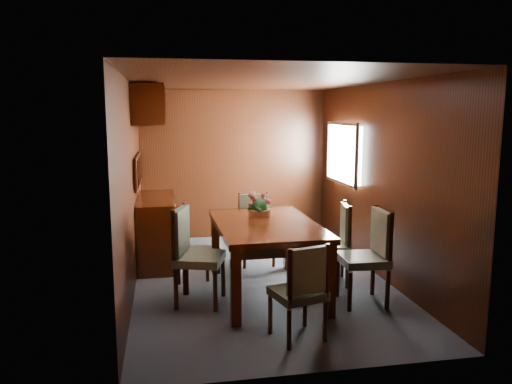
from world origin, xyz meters
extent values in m
plane|color=#3B4451|center=(0.00, 0.00, 0.00)|extent=(4.50, 4.50, 0.00)
cube|color=black|center=(-1.50, 0.00, 1.20)|extent=(0.02, 4.50, 2.40)
cube|color=black|center=(1.50, 0.00, 1.20)|extent=(0.02, 4.50, 2.40)
cube|color=black|center=(0.00, 2.25, 1.20)|extent=(3.00, 0.02, 2.40)
cube|color=black|center=(0.00, -2.25, 1.20)|extent=(3.00, 0.02, 2.40)
cube|color=black|center=(0.00, 0.00, 2.40)|extent=(3.00, 4.50, 0.02)
cube|color=white|center=(1.48, 1.10, 1.45)|extent=(0.14, 1.10, 0.80)
cube|color=#B2B2B7|center=(1.41, 1.10, 1.45)|extent=(0.04, 1.20, 0.90)
cube|color=black|center=(-1.47, 1.00, 1.28)|extent=(0.03, 1.36, 0.41)
cube|color=silver|center=(-1.45, 1.00, 1.28)|extent=(0.01, 1.30, 0.35)
cube|color=#341306|center=(-1.30, 1.00, 2.13)|extent=(0.40, 1.40, 0.50)
cube|color=#341306|center=(-1.25, 1.00, 0.45)|extent=(0.48, 1.40, 0.90)
cube|color=#341306|center=(-0.48, -1.25, 0.38)|extent=(0.10, 0.10, 0.76)
cube|color=#341306|center=(0.47, -1.23, 0.38)|extent=(0.10, 0.10, 0.76)
cube|color=#341306|center=(-0.51, 0.37, 0.38)|extent=(0.10, 0.10, 0.76)
cube|color=#341306|center=(0.44, 0.38, 0.38)|extent=(0.10, 0.10, 0.76)
cube|color=black|center=(-0.02, -0.43, 0.70)|extent=(0.99, 1.64, 0.11)
cube|color=#341306|center=(-0.02, -0.43, 0.79)|extent=(1.13, 1.77, 0.07)
cylinder|color=black|center=(-0.91, -0.33, 0.21)|extent=(0.05, 0.05, 0.43)
cylinder|color=black|center=(-1.04, -0.75, 0.21)|extent=(0.05, 0.05, 0.43)
cylinder|color=black|center=(-0.51, -0.46, 0.21)|extent=(0.05, 0.05, 0.43)
cylinder|color=black|center=(-0.64, -0.88, 0.21)|extent=(0.05, 0.05, 0.43)
cube|color=#58674E|center=(-0.78, -0.61, 0.49)|extent=(0.61, 0.62, 0.09)
cylinder|color=black|center=(-0.92, -0.33, 0.78)|extent=(0.05, 0.05, 0.57)
cylinder|color=black|center=(-1.05, -0.75, 0.78)|extent=(0.05, 0.05, 0.57)
cube|color=#58674E|center=(-0.96, -0.55, 0.80)|extent=(0.20, 0.46, 0.48)
cylinder|color=black|center=(-0.99, 0.03, 0.18)|extent=(0.04, 0.04, 0.36)
cylinder|color=black|center=(-0.94, -0.34, 0.18)|extent=(0.04, 0.04, 0.36)
cylinder|color=black|center=(-0.64, 0.08, 0.18)|extent=(0.04, 0.04, 0.36)
cylinder|color=black|center=(-0.59, -0.29, 0.18)|extent=(0.04, 0.04, 0.36)
cube|color=#58674E|center=(-0.79, -0.13, 0.42)|extent=(0.47, 0.48, 0.07)
cylinder|color=black|center=(-1.00, 0.02, 0.66)|extent=(0.04, 0.04, 0.48)
cylinder|color=black|center=(-0.95, -0.34, 0.66)|extent=(0.04, 0.04, 0.48)
cube|color=#58674E|center=(-0.95, -0.16, 0.68)|extent=(0.11, 0.39, 0.41)
cylinder|color=black|center=(1.13, -1.15, 0.21)|extent=(0.05, 0.05, 0.42)
cylinder|color=black|center=(1.15, -0.72, 0.21)|extent=(0.05, 0.05, 0.42)
cylinder|color=black|center=(0.72, -1.12, 0.21)|extent=(0.05, 0.05, 0.42)
cylinder|color=black|center=(0.74, -0.70, 0.21)|extent=(0.05, 0.05, 0.42)
cube|color=#58674E|center=(0.94, -0.92, 0.48)|extent=(0.49, 0.52, 0.09)
cylinder|color=black|center=(1.14, -1.15, 0.76)|extent=(0.05, 0.05, 0.56)
cylinder|color=black|center=(1.16, -0.72, 0.76)|extent=(0.05, 0.05, 0.56)
cube|color=#58674E|center=(1.13, -0.93, 0.78)|extent=(0.09, 0.45, 0.47)
cylinder|color=black|center=(0.94, -0.47, 0.20)|extent=(0.04, 0.04, 0.39)
cylinder|color=black|center=(1.03, -0.07, 0.20)|extent=(0.04, 0.04, 0.39)
cylinder|color=black|center=(0.57, -0.39, 0.20)|extent=(0.04, 0.04, 0.39)
cylinder|color=black|center=(0.65, 0.01, 0.20)|extent=(0.04, 0.04, 0.39)
cube|color=#58674E|center=(0.80, -0.23, 0.45)|extent=(0.53, 0.55, 0.08)
cylinder|color=black|center=(0.95, -0.47, 0.72)|extent=(0.04, 0.04, 0.52)
cylinder|color=black|center=(1.04, -0.08, 0.72)|extent=(0.04, 0.04, 0.52)
cube|color=#58674E|center=(0.98, -0.27, 0.74)|extent=(0.15, 0.43, 0.44)
cylinder|color=black|center=(-0.10, -1.83, 0.18)|extent=(0.04, 0.04, 0.36)
cylinder|color=black|center=(0.26, -1.74, 0.18)|extent=(0.04, 0.04, 0.36)
cylinder|color=black|center=(-0.20, -1.49, 0.18)|extent=(0.04, 0.04, 0.36)
cylinder|color=black|center=(0.16, -1.39, 0.18)|extent=(0.04, 0.04, 0.36)
cube|color=#58674E|center=(0.03, -1.61, 0.42)|extent=(0.52, 0.51, 0.07)
cylinder|color=black|center=(-0.10, -1.84, 0.66)|extent=(0.04, 0.04, 0.49)
cylinder|color=black|center=(0.26, -1.75, 0.66)|extent=(0.04, 0.04, 0.49)
cube|color=#58674E|center=(0.07, -1.78, 0.68)|extent=(0.39, 0.16, 0.41)
cylinder|color=black|center=(0.27, 0.87, 0.19)|extent=(0.04, 0.04, 0.38)
cylinder|color=black|center=(-0.12, 0.86, 0.19)|extent=(0.04, 0.04, 0.38)
cylinder|color=black|center=(0.28, 0.49, 0.19)|extent=(0.04, 0.04, 0.38)
cylinder|color=black|center=(-0.12, 0.49, 0.19)|extent=(0.04, 0.04, 0.38)
cube|color=#58674E|center=(0.08, 0.68, 0.44)|extent=(0.46, 0.44, 0.08)
cylinder|color=black|center=(0.27, 0.88, 0.70)|extent=(0.04, 0.04, 0.51)
cylinder|color=black|center=(-0.12, 0.87, 0.70)|extent=(0.04, 0.04, 0.51)
cube|color=#58674E|center=(0.08, 0.85, 0.72)|extent=(0.41, 0.06, 0.43)
cylinder|color=#B66537|center=(-0.03, -0.09, 0.86)|extent=(0.27, 0.27, 0.08)
sphere|color=#164417|center=(-0.03, -0.09, 0.93)|extent=(0.21, 0.21, 0.21)
camera|label=1|loc=(-1.12, -5.77, 2.04)|focal=35.00mm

